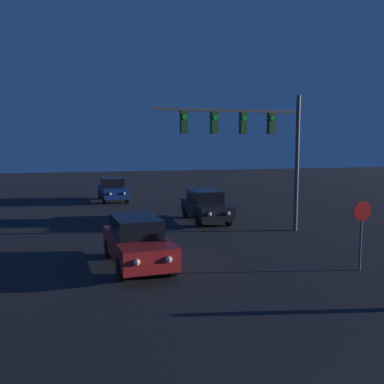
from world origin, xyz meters
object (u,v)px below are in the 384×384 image
car_far (113,189)px  car_near (137,241)px  stop_sign (362,223)px  car_mid (206,206)px  traffic_signal_mast (253,135)px

car_far → car_near: bearing=85.2°
car_far → stop_sign: (5.80, -18.39, 0.65)m
car_mid → car_far: same height
stop_sign → car_near: bearing=161.2°
car_near → traffic_signal_mast: bearing=-148.9°
car_mid → car_far: (-3.73, 9.24, 0.00)m
car_mid → stop_sign: stop_sign is taller
car_near → stop_sign: (6.52, -2.22, 0.65)m
car_mid → car_far: bearing=-67.2°
car_near → car_far: size_ratio=1.00×
car_mid → car_near: bearing=58.2°
car_near → stop_sign: stop_sign is taller
traffic_signal_mast → car_far: bearing=111.3°
car_mid → traffic_signal_mast: traffic_signal_mast is taller
traffic_signal_mast → car_mid: bearing=109.4°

